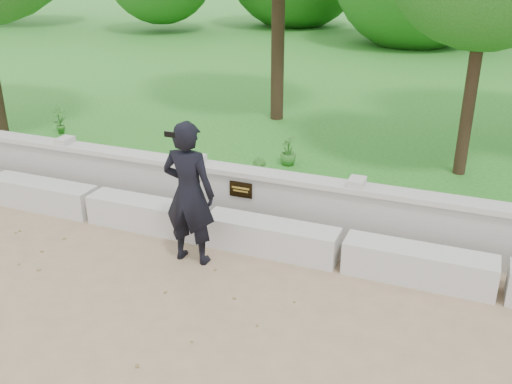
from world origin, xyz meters
TOP-DOWN VIEW (x-y plane):
  - ground at (0.00, 0.00)m, footprint 80.00×80.00m
  - lawn at (0.00, 14.00)m, footprint 40.00×22.00m
  - concrete_bench at (0.00, 1.90)m, footprint 11.90×0.45m
  - parapet_wall at (0.00, 2.60)m, footprint 12.50×0.35m
  - man_main at (0.07, 1.30)m, footprint 0.72×0.64m
  - shrub_a at (-4.91, 4.68)m, footprint 0.37×0.39m
  - shrub_b at (0.25, 3.30)m, footprint 0.40×0.39m
  - shrub_d at (0.28, 4.69)m, footprint 0.40×0.40m

SIDE VIEW (x-z plane):
  - ground at x=0.00m, z-range 0.00..0.00m
  - lawn at x=0.00m, z-range 0.00..0.25m
  - concrete_bench at x=0.00m, z-range 0.00..0.45m
  - parapet_wall at x=0.00m, z-range 0.01..0.91m
  - shrub_d at x=0.28m, z-range 0.25..0.80m
  - shrub_b at x=0.25m, z-range 0.25..0.82m
  - shrub_a at x=-4.91m, z-range 0.25..0.86m
  - man_main at x=0.07m, z-range 0.00..1.97m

